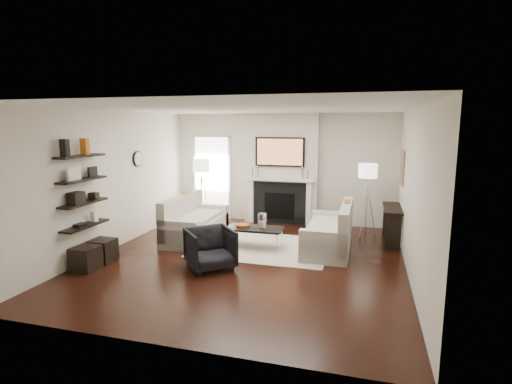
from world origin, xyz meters
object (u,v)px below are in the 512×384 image
(loveseat_left_base, at_px, (196,230))
(armchair, at_px, (210,247))
(coffee_table, at_px, (255,228))
(lamp_right_shade, at_px, (368,171))
(loveseat_right_base, at_px, (328,240))
(ottoman_near, at_px, (103,250))
(lamp_left_shade, at_px, (201,165))

(loveseat_left_base, height_order, armchair, armchair)
(coffee_table, distance_m, lamp_right_shade, 2.78)
(loveseat_right_base, xyz_separation_m, ottoman_near, (-3.82, -1.72, -0.01))
(loveseat_left_base, bearing_deg, coffee_table, -10.60)
(loveseat_right_base, distance_m, ottoman_near, 4.19)
(coffee_table, distance_m, lamp_left_shade, 2.61)
(loveseat_left_base, relative_size, coffee_table, 1.64)
(armchair, relative_size, ottoman_near, 1.90)
(armchair, distance_m, ottoman_near, 2.01)
(ottoman_near, bearing_deg, coffee_table, 31.51)
(lamp_left_shade, height_order, lamp_right_shade, same)
(loveseat_left_base, bearing_deg, armchair, -58.07)
(lamp_right_shade, bearing_deg, ottoman_near, -146.80)
(loveseat_right_base, bearing_deg, lamp_left_shade, 157.48)
(lamp_left_shade, height_order, ottoman_near, lamp_left_shade)
(lamp_left_shade, distance_m, lamp_right_shade, 3.90)
(lamp_left_shade, bearing_deg, coffee_table, -41.16)
(coffee_table, relative_size, lamp_right_shade, 2.75)
(loveseat_left_base, relative_size, ottoman_near, 4.50)
(coffee_table, bearing_deg, ottoman_near, -148.49)
(lamp_left_shade, bearing_deg, lamp_right_shade, -1.38)
(coffee_table, height_order, ottoman_near, coffee_table)
(loveseat_left_base, relative_size, lamp_right_shade, 4.50)
(loveseat_right_base, height_order, armchair, armchair)
(lamp_left_shade, bearing_deg, loveseat_left_base, -72.53)
(coffee_table, xyz_separation_m, lamp_left_shade, (-1.80, 1.57, 1.05))
(lamp_left_shade, xyz_separation_m, ottoman_near, (-0.62, -3.05, -1.25))
(loveseat_right_base, relative_size, ottoman_near, 4.50)
(armchair, bearing_deg, coffee_table, 31.14)
(armchair, height_order, lamp_left_shade, lamp_left_shade)
(loveseat_right_base, bearing_deg, ottoman_near, -155.72)
(lamp_right_shade, bearing_deg, coffee_table, -144.93)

